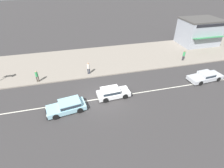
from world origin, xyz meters
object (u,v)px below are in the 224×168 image
at_px(hatchback_pale_blue_0, 67,106).
at_px(pedestrian_near_clock, 37,75).
at_px(pedestrian_by_shop, 184,55).
at_px(shopfront_corner_warung, 199,31).
at_px(sedan_silver_3, 206,76).
at_px(hatchback_white_2, 112,92).
at_px(pedestrian_mid_kerb, 88,67).

distance_m(hatchback_pale_blue_0, pedestrian_near_clock, 7.10).
height_order(pedestrian_by_shop, shopfront_corner_warung, shopfront_corner_warung).
bearing_deg(sedan_silver_3, pedestrian_by_shop, 86.56).
bearing_deg(hatchback_white_2, pedestrian_mid_kerb, 108.80).
relative_size(hatchback_pale_blue_0, pedestrian_near_clock, 2.68).
distance_m(sedan_silver_3, pedestrian_mid_kerb, 15.22).
distance_m(hatchback_white_2, pedestrian_mid_kerb, 5.85).
height_order(hatchback_pale_blue_0, pedestrian_mid_kerb, pedestrian_mid_kerb).
bearing_deg(shopfront_corner_warung, pedestrian_by_shop, -138.23).
xyz_separation_m(pedestrian_near_clock, pedestrian_by_shop, (21.17, 0.91, 0.04)).
height_order(pedestrian_near_clock, pedestrian_mid_kerb, pedestrian_mid_kerb).
xyz_separation_m(hatchback_white_2, shopfront_corner_warung, (19.41, 11.92, 1.83)).
bearing_deg(hatchback_pale_blue_0, hatchback_white_2, 12.50).
relative_size(sedan_silver_3, pedestrian_mid_kerb, 2.91).
relative_size(sedan_silver_3, shopfront_corner_warung, 0.71).
distance_m(hatchback_pale_blue_0, pedestrian_mid_kerb, 7.30).
xyz_separation_m(sedan_silver_3, shopfront_corner_warung, (6.93, 11.42, 1.88)).
height_order(hatchback_white_2, pedestrian_near_clock, pedestrian_near_clock).
bearing_deg(hatchback_pale_blue_0, pedestrian_by_shop, 21.86).
distance_m(hatchback_white_2, pedestrian_by_shop, 14.17).
bearing_deg(sedan_silver_3, hatchback_pale_blue_0, -174.76).
distance_m(pedestrian_near_clock, pedestrian_by_shop, 21.19).
relative_size(hatchback_white_2, pedestrian_mid_kerb, 2.33).
bearing_deg(pedestrian_near_clock, sedan_silver_3, -12.48).
bearing_deg(pedestrian_mid_kerb, pedestrian_near_clock, -176.47).
relative_size(hatchback_pale_blue_0, shopfront_corner_warung, 0.62).
distance_m(hatchback_pale_blue_0, shopfront_corner_warung, 27.67).
relative_size(hatchback_pale_blue_0, pedestrian_by_shop, 2.58).
height_order(sedan_silver_3, pedestrian_mid_kerb, pedestrian_mid_kerb).
bearing_deg(pedestrian_near_clock, pedestrian_by_shop, 2.47).
bearing_deg(pedestrian_mid_kerb, hatchback_white_2, -71.20).
height_order(pedestrian_near_clock, pedestrian_by_shop, pedestrian_by_shop).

